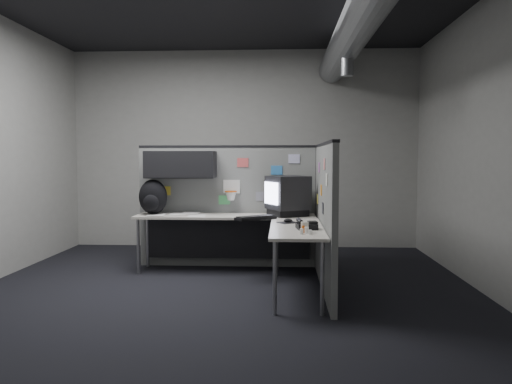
# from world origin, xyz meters

# --- Properties ---
(room) EXTENTS (5.62, 5.62, 3.22)m
(room) POSITION_xyz_m (0.56, 0.00, 2.10)
(room) COLOR black
(room) RESTS_ON ground
(partition_back) EXTENTS (2.44, 0.42, 1.63)m
(partition_back) POSITION_xyz_m (-0.25, 1.23, 1.00)
(partition_back) COLOR slate
(partition_back) RESTS_ON ground
(partition_right) EXTENTS (0.07, 2.23, 1.63)m
(partition_right) POSITION_xyz_m (1.10, 0.22, 0.82)
(partition_right) COLOR slate
(partition_right) RESTS_ON ground
(desk) EXTENTS (2.31, 2.11, 0.73)m
(desk) POSITION_xyz_m (0.15, 0.70, 0.61)
(desk) COLOR beige
(desk) RESTS_ON ground
(monitor) EXTENTS (0.60, 0.60, 0.50)m
(monitor) POSITION_xyz_m (0.69, 0.94, 0.99)
(monitor) COLOR black
(monitor) RESTS_ON desk
(keyboard) EXTENTS (0.51, 0.43, 0.04)m
(keyboard) POSITION_xyz_m (0.31, 0.54, 0.75)
(keyboard) COLOR black
(keyboard) RESTS_ON desk
(mouse) EXTENTS (0.27, 0.26, 0.05)m
(mouse) POSITION_xyz_m (0.69, 0.27, 0.75)
(mouse) COLOR black
(mouse) RESTS_ON desk
(phone) EXTENTS (0.23, 0.25, 0.10)m
(phone) POSITION_xyz_m (0.88, -0.21, 0.77)
(phone) COLOR black
(phone) RESTS_ON desk
(bottles) EXTENTS (0.12, 0.14, 0.07)m
(bottles) POSITION_xyz_m (0.85, -0.53, 0.76)
(bottles) COLOR silver
(bottles) RESTS_ON desk
(cup) EXTENTS (0.08, 0.08, 0.11)m
(cup) POSITION_xyz_m (0.85, -0.46, 0.78)
(cup) COLOR beige
(cup) RESTS_ON desk
(papers) EXTENTS (0.76, 0.52, 0.01)m
(papers) POSITION_xyz_m (-0.68, 0.97, 0.74)
(papers) COLOR white
(papers) RESTS_ON desk
(backpack) EXTENTS (0.43, 0.41, 0.45)m
(backpack) POSITION_xyz_m (-1.05, 1.00, 0.95)
(backpack) COLOR black
(backpack) RESTS_ON desk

